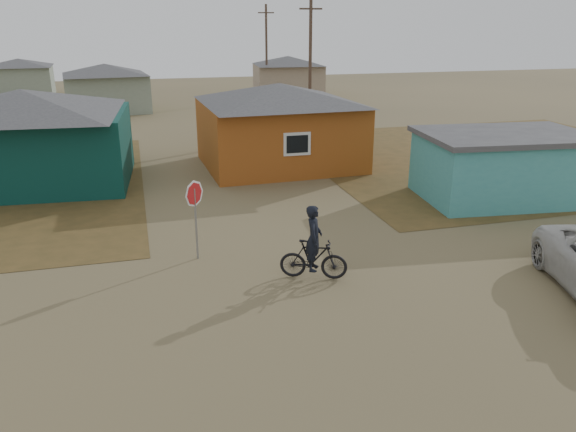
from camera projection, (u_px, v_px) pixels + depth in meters
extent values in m
plane|color=brown|center=(323.00, 304.00, 13.83)|extent=(120.00, 120.00, 0.00)
cube|color=brown|center=(498.00, 155.00, 29.15)|extent=(20.00, 18.00, 0.00)
cube|color=#09312B|center=(29.00, 150.00, 23.53)|extent=(8.40, 6.54, 3.00)
pyramid|color=#3C3C3F|center=(21.00, 102.00, 22.88)|extent=(8.93, 7.08, 1.00)
cube|color=#9C4D18|center=(279.00, 134.00, 26.72)|extent=(7.21, 6.24, 3.00)
pyramid|color=#3C3C3F|center=(279.00, 93.00, 26.08)|extent=(7.72, 6.76, 0.90)
cube|color=silver|center=(297.00, 144.00, 23.91)|extent=(1.20, 0.06, 1.00)
cube|color=black|center=(297.00, 144.00, 23.88)|extent=(0.95, 0.04, 0.75)
cube|color=teal|center=(502.00, 169.00, 21.71)|extent=(6.39, 4.61, 2.40)
cube|color=#3C3C3F|center=(507.00, 135.00, 21.29)|extent=(6.71, 4.93, 0.20)
cube|color=gray|center=(107.00, 93.00, 42.87)|extent=(6.49, 5.60, 2.80)
pyramid|color=#3C3C3F|center=(104.00, 69.00, 42.28)|extent=(7.04, 6.15, 0.80)
cube|color=gray|center=(288.00, 80.00, 52.31)|extent=(6.41, 5.50, 2.80)
pyramid|color=#3C3C3F|center=(288.00, 60.00, 51.72)|extent=(6.95, 6.05, 0.80)
cube|color=gray|center=(21.00, 81.00, 51.84)|extent=(5.75, 5.28, 2.70)
pyramid|color=#3C3C3F|center=(18.00, 62.00, 51.29)|extent=(6.28, 5.81, 0.70)
cylinder|color=#4F3B2F|center=(310.00, 66.00, 34.18)|extent=(0.20, 0.20, 8.00)
cube|color=#4F3B2F|center=(311.00, 9.00, 33.10)|extent=(1.40, 0.10, 0.10)
cylinder|color=#4F3B2F|center=(266.00, 53.00, 49.01)|extent=(0.20, 0.20, 8.00)
cube|color=#4F3B2F|center=(266.00, 13.00, 47.93)|extent=(1.40, 0.10, 0.10)
cylinder|color=gray|center=(196.00, 224.00, 16.14)|extent=(0.06, 0.06, 2.14)
imported|color=black|center=(313.00, 259.00, 15.06)|extent=(1.88, 1.18, 1.10)
imported|color=black|center=(314.00, 238.00, 14.86)|extent=(0.65, 0.77, 1.80)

